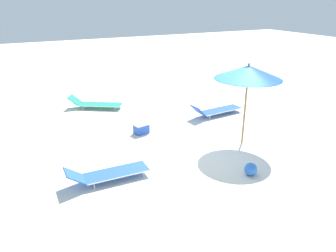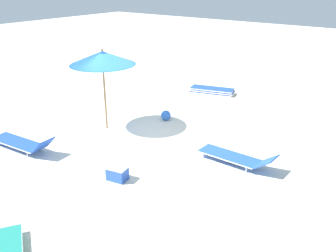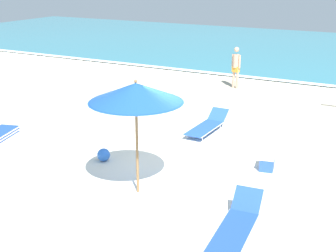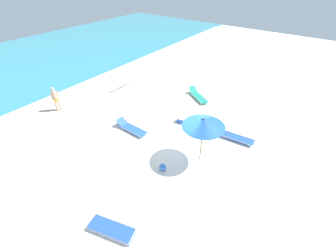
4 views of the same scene
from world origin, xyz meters
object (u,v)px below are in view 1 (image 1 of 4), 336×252
at_px(sun_lounger_beside_umbrella, 216,110).
at_px(beach_umbrella, 248,72).
at_px(sun_lounger_near_water_left, 95,104).
at_px(sun_lounger_under_umbrella, 108,173).
at_px(beach_ball, 251,169).
at_px(cooler_box, 141,128).

bearing_deg(sun_lounger_beside_umbrella, beach_umbrella, 158.65).
height_order(sun_lounger_beside_umbrella, sun_lounger_near_water_left, sun_lounger_beside_umbrella).
bearing_deg(beach_umbrella, sun_lounger_under_umbrella, 93.76).
relative_size(sun_lounger_under_umbrella, beach_ball, 6.16).
bearing_deg(sun_lounger_beside_umbrella, sun_lounger_near_water_left, 48.50).
distance_m(beach_ball, cooler_box, 4.28).
bearing_deg(sun_lounger_under_umbrella, cooler_box, -37.05).
xyz_separation_m(beach_umbrella, sun_lounger_beside_umbrella, (2.64, -0.77, -2.13)).
relative_size(sun_lounger_under_umbrella, sun_lounger_near_water_left, 0.97).
bearing_deg(sun_lounger_beside_umbrella, sun_lounger_under_umbrella, 113.50).
bearing_deg(sun_lounger_near_water_left, beach_umbrella, -117.62).
xyz_separation_m(beach_umbrella, cooler_box, (2.22, 2.65, -2.16)).
distance_m(beach_umbrella, sun_lounger_under_umbrella, 5.11).
height_order(sun_lounger_beside_umbrella, beach_ball, sun_lounger_beside_umbrella).
bearing_deg(sun_lounger_under_umbrella, sun_lounger_near_water_left, -10.87).
bearing_deg(sun_lounger_beside_umbrella, beach_ball, 151.68).
distance_m(sun_lounger_near_water_left, cooler_box, 3.54).
relative_size(sun_lounger_under_umbrella, cooler_box, 3.88).
distance_m(beach_umbrella, sun_lounger_beside_umbrella, 3.48).
distance_m(sun_lounger_under_umbrella, beach_ball, 3.80).
bearing_deg(sun_lounger_near_water_left, sun_lounger_under_umbrella, -160.08).
xyz_separation_m(sun_lounger_under_umbrella, sun_lounger_near_water_left, (6.00, -1.25, 0.00)).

